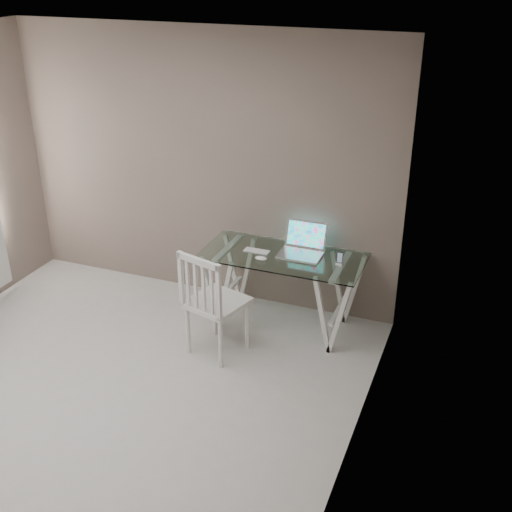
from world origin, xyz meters
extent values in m
plane|color=#B1AEA9|center=(0.00, 0.00, 0.00)|extent=(4.50, 4.50, 0.00)
cube|color=white|center=(0.00, 0.00, 2.70)|extent=(4.00, 4.50, 0.02)
cube|color=#6E6057|center=(0.00, 2.25, 1.35)|extent=(4.00, 0.02, 2.70)
cube|color=#6E6057|center=(2.00, 0.00, 1.35)|extent=(0.02, 4.50, 2.70)
cube|color=silver|center=(0.99, 1.85, 0.74)|extent=(1.50, 0.70, 0.01)
cube|color=silver|center=(0.44, 1.85, 0.36)|extent=(0.24, 0.62, 0.72)
cube|color=silver|center=(1.54, 1.85, 0.36)|extent=(0.24, 0.62, 0.72)
cube|color=silver|center=(0.59, 1.23, 0.50)|extent=(0.57, 0.57, 0.04)
cylinder|color=silver|center=(0.36, 1.10, 0.24)|extent=(0.04, 0.04, 0.48)
cylinder|color=silver|center=(0.73, 1.00, 0.24)|extent=(0.04, 0.04, 0.48)
cylinder|color=silver|center=(0.46, 1.46, 0.24)|extent=(0.04, 0.04, 0.48)
cylinder|color=silver|center=(0.83, 1.36, 0.24)|extent=(0.04, 0.04, 0.48)
cube|color=silver|center=(0.54, 1.02, 0.76)|extent=(0.46, 0.16, 0.52)
cube|color=#B8B8BD|center=(1.14, 1.90, 0.75)|extent=(0.39, 0.27, 0.02)
cube|color=#19D899|center=(1.14, 2.08, 0.89)|extent=(0.39, 0.10, 0.25)
cube|color=silver|center=(0.73, 1.84, 0.75)|extent=(0.25, 0.11, 0.01)
ellipsoid|color=white|center=(0.83, 1.69, 0.76)|extent=(0.11, 0.07, 0.04)
cube|color=white|center=(1.52, 1.86, 0.75)|extent=(0.06, 0.06, 0.01)
cube|color=black|center=(1.52, 1.87, 0.81)|extent=(0.05, 0.03, 0.10)
camera|label=1|loc=(2.69, -3.20, 3.31)|focal=45.00mm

